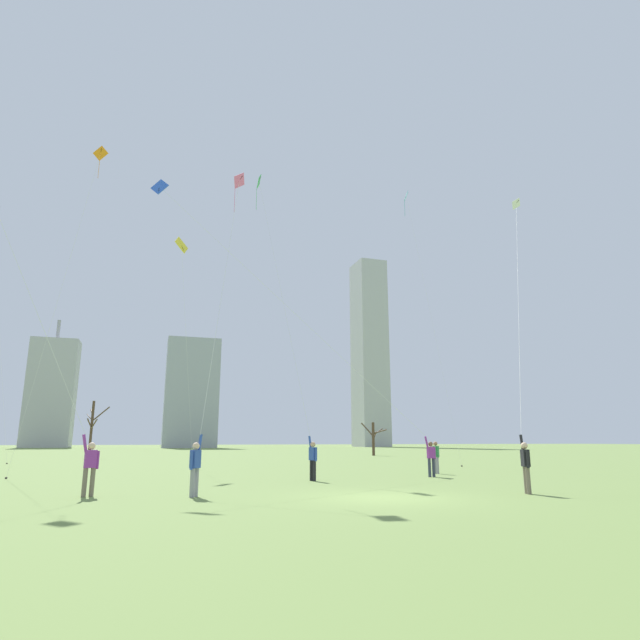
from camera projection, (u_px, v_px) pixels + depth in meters
ground_plane at (382, 497)px, 15.92m from camera, size 400.00×400.00×0.00m
kite_flyer_midfield_right_pink at (204, 408)px, 17.64m from camera, size 2.70×8.19×15.09m
kite_flyer_midfield_left_blue at (381, 407)px, 25.46m from camera, size 13.84×4.49×15.25m
kite_flyer_foreground_left_white at (524, 413)px, 19.03m from camera, size 10.77×11.90×17.12m
kite_flyer_foreground_right_purple at (50, 362)px, 16.55m from camera, size 9.29×0.58×20.15m
kite_flyer_far_back_green at (298, 382)px, 25.33m from camera, size 0.72×12.45×20.15m
bystander_far_off_by_trees at (436, 456)px, 27.39m from camera, size 0.22×0.51×1.62m
distant_kite_high_overhead_yellow at (182, 258)px, 35.63m from camera, size 2.32×4.17×15.13m
distant_kite_drifting_left_teal at (410, 215)px, 43.33m from camera, size 0.70×5.88×22.17m
distant_kite_drifting_right_orange at (90, 190)px, 27.80m from camera, size 2.90×0.71×17.15m
bare_tree_rightmost at (373, 437)px, 59.79m from camera, size 2.27×2.36×3.67m
bare_tree_leftmost at (92, 426)px, 52.22m from camera, size 2.28×3.24×5.52m
skyline_mid_tower_left at (51, 393)px, 126.26m from camera, size 10.50×7.66×30.59m
skyline_short_annex at (192, 392)px, 121.09m from camera, size 11.97×5.58×24.81m
skyline_wide_slab at (370, 352)px, 145.04m from camera, size 7.66×9.21×50.72m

